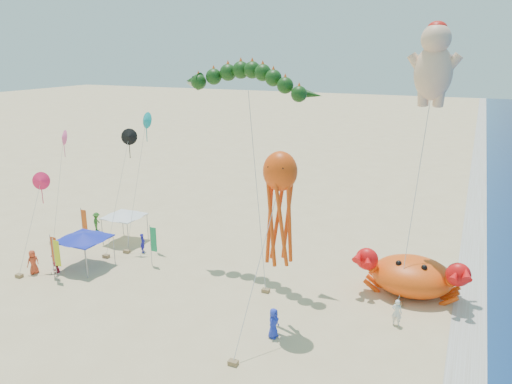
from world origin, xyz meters
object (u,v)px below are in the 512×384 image
dragon_kite (246,84)px  canopy_white (124,214)px  crab_inflatable (412,275)px  canopy_blue (83,236)px  cherub_kite (434,62)px  octopus_kite (280,200)px

dragon_kite → canopy_white: (-11.67, 0.56, -11.06)m
crab_inflatable → canopy_white: size_ratio=2.25×
crab_inflatable → dragon_kite: dragon_kite is taller
canopy_blue → canopy_white: size_ratio=1.11×
crab_inflatable → canopy_white: crab_inflatable is taller
crab_inflatable → dragon_kite: 16.93m
dragon_kite → canopy_blue: 16.41m
crab_inflatable → cherub_kite: cherub_kite is taller
octopus_kite → canopy_white: (-16.76, 7.13, -5.27)m
dragon_kite → octopus_kite: bearing=-52.3°
crab_inflatable → octopus_kite: octopus_kite is taller
cherub_kite → canopy_white: cherub_kite is taller
dragon_kite → octopus_kite: (5.09, -6.57, -5.78)m
canopy_blue → canopy_white: bearing=96.1°
cherub_kite → octopus_kite: bearing=-125.2°
crab_inflatable → dragon_kite: bearing=-177.6°
crab_inflatable → octopus_kite: bearing=-133.6°
octopus_kite → canopy_blue: size_ratio=2.96×
crab_inflatable → cherub_kite: (-0.07, 2.37, 13.59)m
cherub_kite → dragon_kite: bearing=-166.3°
canopy_blue → canopy_white: (-0.59, 5.46, -0.00)m
octopus_kite → canopy_white: 18.96m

